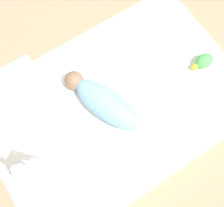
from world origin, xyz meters
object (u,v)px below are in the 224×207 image
Objects in this scene: bunny_plush at (28,174)px; pillow at (14,96)px; swaddled_baby at (104,102)px; turtle_plush at (204,61)px.

pillow is at bearing -104.38° from bunny_plush.
swaddled_baby reaches higher than turtle_plush.
bunny_plush is (0.12, 0.47, 0.08)m from pillow.
bunny_plush reaches higher than turtle_plush.
turtle_plush is at bearing -178.55° from bunny_plush.
bunny_plush is 2.40× the size of turtle_plush.
swaddled_baby is 1.51× the size of bunny_plush.
pillow is 1.20m from turtle_plush.
bunny_plush is 1.24m from turtle_plush.
turtle_plush is at bearing 158.81° from pillow.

